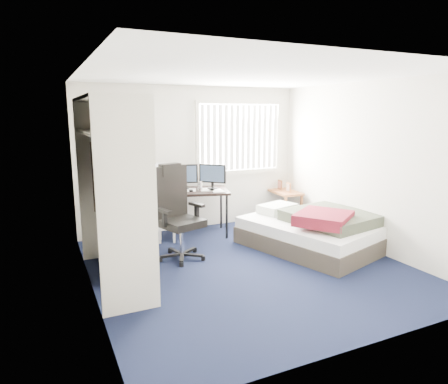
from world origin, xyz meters
TOP-DOWN VIEW (x-y plane):
  - ground at (0.00, 0.00)m, footprint 4.20×4.20m
  - room_shell at (0.00, 0.00)m, footprint 4.20×4.20m
  - window_assembly at (0.90, 2.04)m, footprint 1.72×0.09m
  - closet at (-1.67, 0.27)m, footprint 0.64×1.84m
  - desk at (-0.34, 1.75)m, footprint 1.70×1.13m
  - office_chair at (-0.74, 0.75)m, footprint 0.80×0.80m
  - footstool at (-0.68, 1.49)m, footprint 0.37×0.33m
  - nightstand at (1.75, 1.85)m, footprint 0.46×0.86m
  - bed at (1.27, 0.26)m, footprint 1.95×2.28m
  - pine_box at (-1.65, 0.31)m, footprint 0.44×0.37m

SIDE VIEW (x-z plane):
  - ground at x=0.00m, z-range 0.00..0.00m
  - pine_box at x=-1.65m, z-range 0.00..0.28m
  - footstool at x=-0.68m, z-range 0.07..0.32m
  - bed at x=1.27m, z-range -0.05..0.60m
  - nightstand at x=1.75m, z-range 0.13..0.89m
  - office_chair at x=-0.74m, z-range -0.16..1.18m
  - desk at x=-0.34m, z-range 0.18..1.41m
  - closet at x=-1.67m, z-range 0.24..2.46m
  - room_shell at x=0.00m, z-range -0.59..3.61m
  - window_assembly at x=0.90m, z-range 0.94..2.26m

